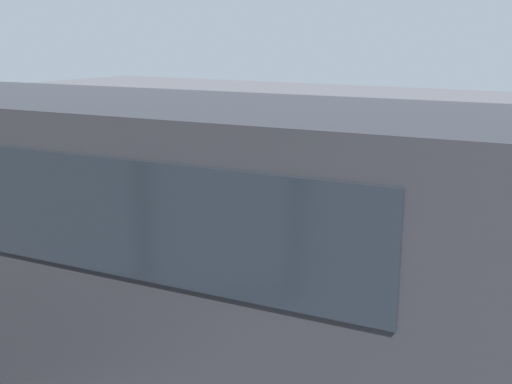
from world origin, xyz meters
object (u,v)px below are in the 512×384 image
at_px(spectator_far_left, 322,245).
at_px(stunt_motorcycle, 246,179).
at_px(tour_bus, 62,235).
at_px(spectator_right, 150,222).
at_px(spectator_centre, 208,227).
at_px(traffic_cone, 368,207).
at_px(parked_motorcycle_silver, 73,251).
at_px(spectator_left, 268,231).

relative_size(spectator_far_left, stunt_motorcycle, 0.88).
distance_m(tour_bus, spectator_right, 2.92).
xyz_separation_m(spectator_centre, traffic_cone, (-0.76, -4.80, -0.67)).
xyz_separation_m(spectator_right, parked_motorcycle_silver, (1.13, 0.61, -0.50)).
height_order(spectator_right, traffic_cone, spectator_right).
distance_m(tour_bus, parked_motorcycle_silver, 3.17).
bearing_deg(spectator_right, parked_motorcycle_silver, 28.32).
relative_size(spectator_centre, traffic_cone, 2.62).
bearing_deg(traffic_cone, stunt_motorcycle, 3.44).
distance_m(tour_bus, spectator_far_left, 3.43).
height_order(tour_bus, spectator_far_left, tour_bus).
bearing_deg(spectator_centre, stunt_motorcycle, -64.45).
bearing_deg(tour_bus, stunt_motorcycle, -73.47).
bearing_deg(tour_bus, spectator_left, -106.96).
distance_m(spectator_far_left, spectator_right, 3.00).
relative_size(spectator_centre, spectator_right, 0.99).
bearing_deg(spectator_far_left, parked_motorcycle_silver, 9.13).
bearing_deg(spectator_left, spectator_centre, 8.82).
bearing_deg(tour_bus, spectator_centre, -89.31).
bearing_deg(spectator_far_left, stunt_motorcycle, -48.64).
distance_m(spectator_centre, parked_motorcycle_silver, 2.31).
bearing_deg(traffic_cone, tour_bus, 84.67).
xyz_separation_m(spectator_far_left, spectator_left, (1.08, -0.38, -0.07)).
height_order(tour_bus, spectator_centre, tour_bus).
distance_m(spectator_centre, stunt_motorcycle, 5.13).
distance_m(spectator_far_left, stunt_motorcycle, 6.47).
bearing_deg(stunt_motorcycle, spectator_left, 125.51).
height_order(spectator_centre, parked_motorcycle_silver, spectator_centre).
distance_m(spectator_left, spectator_right, 1.97).
bearing_deg(spectator_left, parked_motorcycle_silver, 18.80).
xyz_separation_m(tour_bus, spectator_centre, (0.04, -2.94, -0.67)).
relative_size(tour_bus, spectator_right, 6.15).
bearing_deg(spectator_centre, parked_motorcycle_silver, 23.17).
bearing_deg(traffic_cone, parked_motorcycle_silver, 63.53).
height_order(spectator_right, parked_motorcycle_silver, spectator_right).
bearing_deg(parked_motorcycle_silver, stunt_motorcycle, -88.60).
bearing_deg(parked_motorcycle_silver, spectator_centre, -156.83).
bearing_deg(spectator_left, tour_bus, 73.04).
bearing_deg(spectator_right, traffic_cone, -108.49).
bearing_deg(stunt_motorcycle, spectator_centre, 115.55).
xyz_separation_m(spectator_far_left, traffic_cone, (1.30, -5.02, -0.79)).
relative_size(tour_bus, spectator_far_left, 5.64).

